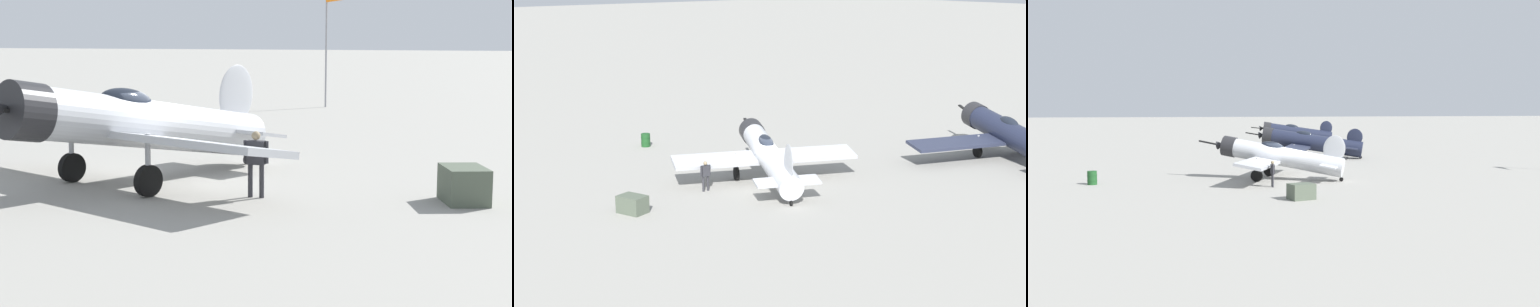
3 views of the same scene
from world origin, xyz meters
TOP-DOWN VIEW (x-y plane):
  - ground_plane at (0.00, 0.00)m, footprint 400.00×400.00m
  - airplane_foreground at (-0.19, -0.44)m, footprint 10.29×9.97m
  - ground_crew_mechanic at (3.42, -1.26)m, footprint 0.64×0.23m
  - equipment_crate at (8.35, -0.33)m, footprint 1.35×1.59m
  - windsock_mast at (0.34, 24.16)m, footprint 2.26×0.57m

SIDE VIEW (x-z plane):
  - ground_plane at x=0.00m, z-range 0.00..0.00m
  - equipment_crate at x=8.35m, z-range 0.00..0.87m
  - ground_crew_mechanic at x=3.42m, z-range 0.17..1.83m
  - airplane_foreground at x=-0.19m, z-range 0.01..3.22m
  - windsock_mast at x=0.34m, z-range 2.64..8.97m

